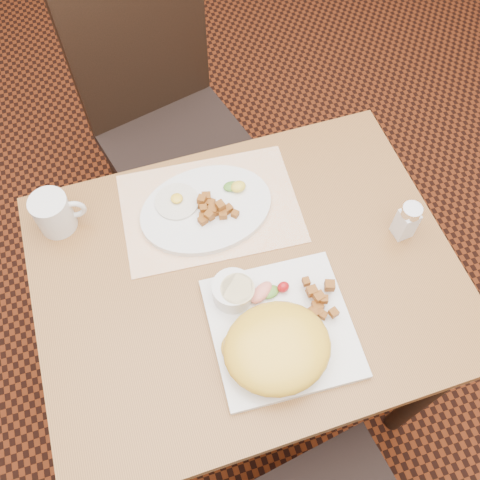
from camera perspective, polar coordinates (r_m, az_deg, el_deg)
name	(u,v)px	position (r m, az deg, el deg)	size (l,w,h in m)	color
ground	(245,372)	(1.85, 0.50, -13.89)	(8.00, 8.00, 0.00)	black
table	(247,294)	(1.25, 0.72, -5.82)	(0.90, 0.70, 0.75)	#945F2D
chair_far	(165,115)	(1.71, -7.99, 13.05)	(0.51, 0.52, 0.97)	black
placemat	(210,208)	(1.23, -3.19, 3.42)	(0.40, 0.28, 0.00)	white
plate_square	(281,328)	(1.09, 4.44, -9.31)	(0.28, 0.28, 0.02)	silver
plate_oval	(206,209)	(1.22, -3.62, 3.32)	(0.30, 0.23, 0.02)	silver
hollandaise_mound	(276,348)	(1.03, 3.87, -11.42)	(0.21, 0.19, 0.08)	yellow
ramekin	(233,291)	(1.09, -0.74, -5.43)	(0.08, 0.08, 0.05)	silver
garnish_sq	(268,291)	(1.10, 3.04, -5.46)	(0.09, 0.06, 0.03)	#387223
fried_egg	(177,201)	(1.22, -6.75, 4.14)	(0.10, 0.10, 0.02)	white
garnish_ov	(236,186)	(1.23, -0.46, 5.74)	(0.05, 0.04, 0.02)	#387223
salt_shaker	(407,221)	(1.21, 17.37, 1.99)	(0.05, 0.05, 0.10)	white
coffee_mug	(54,213)	(1.24, -19.20, 2.72)	(0.11, 0.08, 0.09)	silver
home_fries_sq	(315,304)	(1.10, 8.06, -6.80)	(0.11, 0.10, 0.03)	#985518
home_fries_ov	(211,209)	(1.20, -3.07, 3.34)	(0.10, 0.08, 0.03)	#985518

